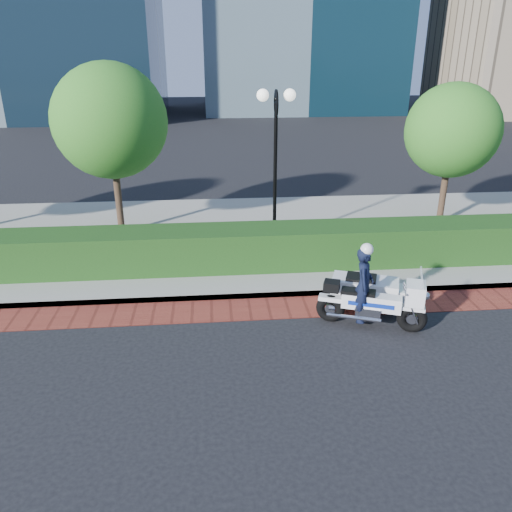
{
  "coord_description": "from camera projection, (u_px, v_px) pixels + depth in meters",
  "views": [
    {
      "loc": [
        -0.75,
        -8.13,
        5.19
      ],
      "look_at": [
        0.19,
        2.13,
        1.0
      ],
      "focal_mm": 35.0,
      "sensor_mm": 36.0,
      "label": 1
    }
  ],
  "objects": [
    {
      "name": "tree_c",
      "position": [
        452.0,
        131.0,
        14.92
      ],
      "size": [
        2.8,
        2.8,
        4.3
      ],
      "color": "#332319",
      "rests_on": "sidewalk"
    },
    {
      "name": "hedge_main",
      "position": [
        243.0,
        247.0,
        12.59
      ],
      "size": [
        18.0,
        1.2,
        1.0
      ],
      "primitive_type": "cube",
      "color": "#123411",
      "rests_on": "sidewalk"
    },
    {
      "name": "sidewalk",
      "position": [
        238.0,
        237.0,
        15.02
      ],
      "size": [
        60.0,
        8.0,
        0.15
      ],
      "primitive_type": "cube",
      "color": "gray",
      "rests_on": "ground"
    },
    {
      "name": "lamppost",
      "position": [
        276.0,
        144.0,
        13.28
      ],
      "size": [
        1.02,
        0.7,
        4.21
      ],
      "color": "black",
      "rests_on": "sidewalk"
    },
    {
      "name": "ground",
      "position": [
        256.0,
        347.0,
        9.52
      ],
      "size": [
        120.0,
        120.0,
        0.0
      ],
      "primitive_type": "plane",
      "color": "black",
      "rests_on": "ground"
    },
    {
      "name": "brick_strip",
      "position": [
        250.0,
        309.0,
        10.9
      ],
      "size": [
        60.0,
        1.0,
        0.01
      ],
      "primitive_type": "cube",
      "color": "maroon",
      "rests_on": "ground"
    },
    {
      "name": "police_motorcycle",
      "position": [
        368.0,
        292.0,
        10.3
      ],
      "size": [
        2.14,
        1.95,
        1.8
      ],
      "rotation": [
        0.0,
        0.0,
        -0.36
      ],
      "color": "black",
      "rests_on": "ground"
    },
    {
      "name": "tree_b",
      "position": [
        110.0,
        121.0,
        13.92
      ],
      "size": [
        3.2,
        3.2,
        4.89
      ],
      "color": "#332319",
      "rests_on": "sidewalk"
    }
  ]
}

